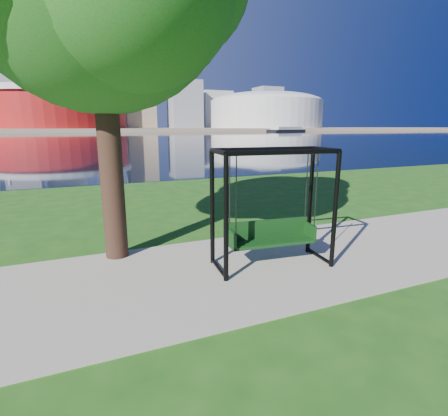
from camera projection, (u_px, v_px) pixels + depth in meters
ground at (234, 260)px, 7.77m from camera, size 900.00×900.00×0.00m
path at (244, 267)px, 7.32m from camera, size 120.00×4.00×0.03m
river at (84, 137)px, 99.14m from camera, size 900.00×180.00×0.02m
far_bank at (76, 129)px, 281.64m from camera, size 900.00×228.00×2.00m
stadium at (57, 108)px, 211.22m from camera, size 83.00×83.00×32.00m
arena at (266, 109)px, 266.28m from camera, size 84.00×84.00×26.56m
skyline at (66, 85)px, 284.09m from camera, size 392.00×66.00×96.50m
swing at (272, 211)px, 7.22m from camera, size 2.52×1.28×2.48m
barge at (287, 129)px, 218.26m from camera, size 30.43×17.03×2.95m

